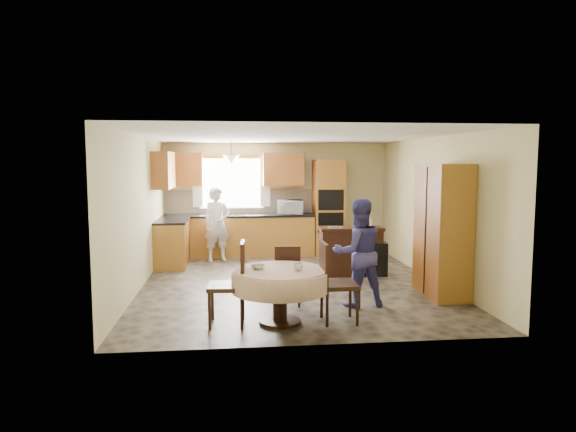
# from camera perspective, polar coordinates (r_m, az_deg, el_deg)

# --- Properties ---
(floor) EXTENTS (5.00, 6.00, 0.01)m
(floor) POSITION_cam_1_polar(r_m,az_deg,el_deg) (8.87, 0.35, -7.47)
(floor) COLOR brown
(floor) RESTS_ON ground
(ceiling) EXTENTS (5.00, 6.00, 0.01)m
(ceiling) POSITION_cam_1_polar(r_m,az_deg,el_deg) (8.64, 0.36, 8.87)
(ceiling) COLOR white
(ceiling) RESTS_ON wall_back
(wall_back) EXTENTS (5.00, 0.02, 2.50)m
(wall_back) POSITION_cam_1_polar(r_m,az_deg,el_deg) (11.64, -1.35, 1.97)
(wall_back) COLOR tan
(wall_back) RESTS_ON floor
(wall_front) EXTENTS (5.00, 0.02, 2.50)m
(wall_front) POSITION_cam_1_polar(r_m,az_deg,el_deg) (5.72, 3.83, -2.23)
(wall_front) COLOR tan
(wall_front) RESTS_ON floor
(wall_left) EXTENTS (0.02, 6.00, 2.50)m
(wall_left) POSITION_cam_1_polar(r_m,az_deg,el_deg) (8.74, -16.15, 0.40)
(wall_left) COLOR tan
(wall_left) RESTS_ON floor
(wall_right) EXTENTS (0.02, 6.00, 2.50)m
(wall_right) POSITION_cam_1_polar(r_m,az_deg,el_deg) (9.29, 15.86, 0.73)
(wall_right) COLOR tan
(wall_right) RESTS_ON floor
(window) EXTENTS (1.40, 0.03, 1.10)m
(window) POSITION_cam_1_polar(r_m,az_deg,el_deg) (11.56, -6.30, 3.65)
(window) COLOR white
(window) RESTS_ON wall_back
(curtain_left) EXTENTS (0.22, 0.02, 1.15)m
(curtain_left) POSITION_cam_1_polar(r_m,az_deg,el_deg) (11.53, -10.04, 3.84)
(curtain_left) COLOR white
(curtain_left) RESTS_ON wall_back
(curtain_right) EXTENTS (0.22, 0.02, 1.15)m
(curtain_right) POSITION_cam_1_polar(r_m,az_deg,el_deg) (11.53, -2.56, 3.92)
(curtain_right) COLOR white
(curtain_right) RESTS_ON wall_back
(base_cab_back) EXTENTS (3.30, 0.60, 0.88)m
(base_cab_back) POSITION_cam_1_polar(r_m,az_deg,el_deg) (11.39, -5.48, -2.24)
(base_cab_back) COLOR gold
(base_cab_back) RESTS_ON floor
(counter_back) EXTENTS (3.30, 0.64, 0.04)m
(counter_back) POSITION_cam_1_polar(r_m,az_deg,el_deg) (11.33, -5.50, 0.06)
(counter_back) COLOR black
(counter_back) RESTS_ON base_cab_back
(base_cab_left) EXTENTS (0.60, 1.20, 0.88)m
(base_cab_left) POSITION_cam_1_polar(r_m,az_deg,el_deg) (10.57, -12.75, -3.01)
(base_cab_left) COLOR gold
(base_cab_left) RESTS_ON floor
(counter_left) EXTENTS (0.64, 1.20, 0.04)m
(counter_left) POSITION_cam_1_polar(r_m,az_deg,el_deg) (10.51, -12.81, -0.53)
(counter_left) COLOR black
(counter_left) RESTS_ON base_cab_left
(backsplash) EXTENTS (3.30, 0.02, 0.55)m
(backsplash) POSITION_cam_1_polar(r_m,az_deg,el_deg) (11.60, -5.53, 1.58)
(backsplash) COLOR beige
(backsplash) RESTS_ON wall_back
(wall_cab_left) EXTENTS (0.85, 0.33, 0.72)m
(wall_cab_left) POSITION_cam_1_polar(r_m,az_deg,el_deg) (11.46, -11.59, 5.09)
(wall_cab_left) COLOR #BF6F2F
(wall_cab_left) RESTS_ON wall_back
(wall_cab_right) EXTENTS (0.90, 0.33, 0.72)m
(wall_cab_right) POSITION_cam_1_polar(r_m,az_deg,el_deg) (11.46, -0.53, 5.21)
(wall_cab_right) COLOR #BF6F2F
(wall_cab_right) RESTS_ON wall_back
(wall_cab_side) EXTENTS (0.33, 1.20, 0.72)m
(wall_cab_side) POSITION_cam_1_polar(r_m,az_deg,el_deg) (10.46, -13.68, 4.97)
(wall_cab_side) COLOR #BF6F2F
(wall_cab_side) RESTS_ON wall_left
(oven_tower) EXTENTS (0.66, 0.62, 2.12)m
(oven_tower) POSITION_cam_1_polar(r_m,az_deg,el_deg) (11.51, 4.50, 0.96)
(oven_tower) COLOR gold
(oven_tower) RESTS_ON floor
(oven_upper) EXTENTS (0.56, 0.01, 0.45)m
(oven_upper) POSITION_cam_1_polar(r_m,az_deg,el_deg) (11.18, 4.81, 1.79)
(oven_upper) COLOR black
(oven_upper) RESTS_ON oven_tower
(oven_lower) EXTENTS (0.56, 0.01, 0.45)m
(oven_lower) POSITION_cam_1_polar(r_m,az_deg,el_deg) (11.23, 4.79, -0.76)
(oven_lower) COLOR black
(oven_lower) RESTS_ON oven_tower
(pendant) EXTENTS (0.36, 0.36, 0.18)m
(pendant) POSITION_cam_1_polar(r_m,az_deg,el_deg) (11.07, -6.33, 6.24)
(pendant) COLOR beige
(pendant) RESTS_ON ceiling
(sideboard) EXTENTS (1.17, 0.50, 0.83)m
(sideboard) POSITION_cam_1_polar(r_m,az_deg,el_deg) (9.52, 6.97, -4.05)
(sideboard) COLOR #371D0F
(sideboard) RESTS_ON floor
(space_heater) EXTENTS (0.47, 0.35, 0.61)m
(space_heater) POSITION_cam_1_polar(r_m,az_deg,el_deg) (9.55, 9.57, -4.72)
(space_heater) COLOR black
(space_heater) RESTS_ON floor
(cupboard) EXTENTS (0.53, 1.07, 2.04)m
(cupboard) POSITION_cam_1_polar(r_m,az_deg,el_deg) (8.24, 16.77, -1.55)
(cupboard) COLOR gold
(cupboard) RESTS_ON floor
(dining_table) EXTENTS (1.24, 1.24, 0.70)m
(dining_table) POSITION_cam_1_polar(r_m,az_deg,el_deg) (6.62, -0.91, -7.28)
(dining_table) COLOR #371D0F
(dining_table) RESTS_ON floor
(chair_left) EXTENTS (0.49, 0.49, 1.07)m
(chair_left) POSITION_cam_1_polar(r_m,az_deg,el_deg) (6.59, -6.10, -6.98)
(chair_left) COLOR #371D0F
(chair_left) RESTS_ON floor
(chair_back) EXTENTS (0.41, 0.41, 0.89)m
(chair_back) POSITION_cam_1_polar(r_m,az_deg,el_deg) (7.41, -0.07, -6.29)
(chair_back) COLOR #371D0F
(chair_back) RESTS_ON floor
(chair_right) EXTENTS (0.46, 0.46, 1.05)m
(chair_right) POSITION_cam_1_polar(r_m,az_deg,el_deg) (6.68, 5.00, -6.91)
(chair_right) COLOR #371D0F
(chair_right) RESTS_ON floor
(framed_picture) EXTENTS (0.06, 0.60, 0.50)m
(framed_picture) POSITION_cam_1_polar(r_m,az_deg,el_deg) (9.62, 14.84, 2.55)
(framed_picture) COLOR gold
(framed_picture) RESTS_ON wall_right
(microwave) EXTENTS (0.61, 0.46, 0.31)m
(microwave) POSITION_cam_1_polar(r_m,az_deg,el_deg) (11.34, 0.26, 0.99)
(microwave) COLOR silver
(microwave) RESTS_ON counter_back
(person_sink) EXTENTS (0.64, 0.51, 1.55)m
(person_sink) POSITION_cam_1_polar(r_m,az_deg,el_deg) (10.85, -7.88, -0.91)
(person_sink) COLOR silver
(person_sink) RESTS_ON floor
(person_dining) EXTENTS (0.81, 0.66, 1.55)m
(person_dining) POSITION_cam_1_polar(r_m,az_deg,el_deg) (7.44, 7.82, -4.05)
(person_dining) COLOR #403E87
(person_dining) RESTS_ON floor
(bowl_sideboard) EXTENTS (0.24, 0.24, 0.06)m
(bowl_sideboard) POSITION_cam_1_polar(r_m,az_deg,el_deg) (9.38, 5.22, -1.42)
(bowl_sideboard) COLOR #B2B2B2
(bowl_sideboard) RESTS_ON sideboard
(bottle_sideboard) EXTENTS (0.15, 0.15, 0.31)m
(bottle_sideboard) POSITION_cam_1_polar(r_m,az_deg,el_deg) (9.51, 8.96, -0.61)
(bottle_sideboard) COLOR silver
(bottle_sideboard) RESTS_ON sideboard
(cup_table) EXTENTS (0.16, 0.16, 0.09)m
(cup_table) POSITION_cam_1_polar(r_m,az_deg,el_deg) (6.51, 1.13, -5.66)
(cup_table) COLOR #B2B2B2
(cup_table) RESTS_ON dining_table
(bowl_table) EXTENTS (0.22, 0.22, 0.05)m
(bowl_table) POSITION_cam_1_polar(r_m,az_deg,el_deg) (6.62, -3.35, -5.65)
(bowl_table) COLOR #B2B2B2
(bowl_table) RESTS_ON dining_table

